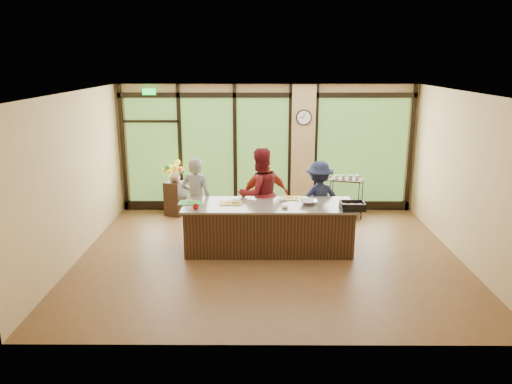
{
  "coord_description": "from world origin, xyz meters",
  "views": [
    {
      "loc": [
        -0.19,
        -8.68,
        3.55
      ],
      "look_at": [
        -0.24,
        0.4,
        1.13
      ],
      "focal_mm": 35.0,
      "sensor_mm": 36.0,
      "label": 1
    }
  ],
  "objects_px": {
    "cook_right": "(319,199)",
    "flower_stand": "(175,198)",
    "bar_cart": "(346,192)",
    "cook_left": "(196,198)",
    "roasting_pan": "(352,208)",
    "island_base": "(269,228)"
  },
  "relations": [
    {
      "from": "cook_right",
      "to": "flower_stand",
      "type": "xyz_separation_m",
      "value": [
        -3.17,
        1.46,
        -0.39
      ]
    },
    {
      "from": "bar_cart",
      "to": "cook_right",
      "type": "bearing_deg",
      "value": -105.9
    },
    {
      "from": "cook_left",
      "to": "cook_right",
      "type": "distance_m",
      "value": 2.49
    },
    {
      "from": "cook_right",
      "to": "bar_cart",
      "type": "relative_size",
      "value": 1.57
    },
    {
      "from": "flower_stand",
      "to": "island_base",
      "type": "bearing_deg",
      "value": -23.26
    },
    {
      "from": "cook_left",
      "to": "bar_cart",
      "type": "xyz_separation_m",
      "value": [
        3.27,
        1.4,
        -0.23
      ]
    },
    {
      "from": "bar_cart",
      "to": "roasting_pan",
      "type": "bearing_deg",
      "value": -82.12
    },
    {
      "from": "cook_left",
      "to": "roasting_pan",
      "type": "distance_m",
      "value": 3.13
    },
    {
      "from": "flower_stand",
      "to": "bar_cart",
      "type": "relative_size",
      "value": 0.8
    },
    {
      "from": "cook_right",
      "to": "roasting_pan",
      "type": "relative_size",
      "value": 3.71
    },
    {
      "from": "island_base",
      "to": "bar_cart",
      "type": "distance_m",
      "value": 2.76
    },
    {
      "from": "cook_left",
      "to": "bar_cart",
      "type": "relative_size",
      "value": 1.67
    },
    {
      "from": "cook_right",
      "to": "bar_cart",
      "type": "bearing_deg",
      "value": -135.81
    },
    {
      "from": "flower_stand",
      "to": "roasting_pan",
      "type": "bearing_deg",
      "value": -12.5
    },
    {
      "from": "island_base",
      "to": "flower_stand",
      "type": "bearing_deg",
      "value": 133.75
    },
    {
      "from": "cook_right",
      "to": "flower_stand",
      "type": "bearing_deg",
      "value": -39.29
    },
    {
      "from": "cook_right",
      "to": "island_base",
      "type": "bearing_deg",
      "value": 22.46
    },
    {
      "from": "roasting_pan",
      "to": "island_base",
      "type": "bearing_deg",
      "value": 162.09
    },
    {
      "from": "cook_right",
      "to": "flower_stand",
      "type": "height_order",
      "value": "cook_right"
    },
    {
      "from": "island_base",
      "to": "roasting_pan",
      "type": "bearing_deg",
      "value": -13.5
    },
    {
      "from": "roasting_pan",
      "to": "bar_cart",
      "type": "relative_size",
      "value": 0.42
    },
    {
      "from": "cook_left",
      "to": "roasting_pan",
      "type": "relative_size",
      "value": 3.93
    }
  ]
}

